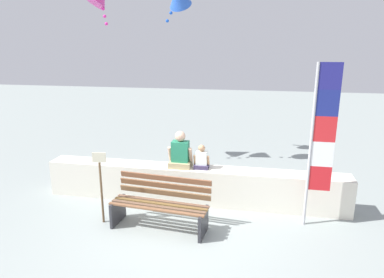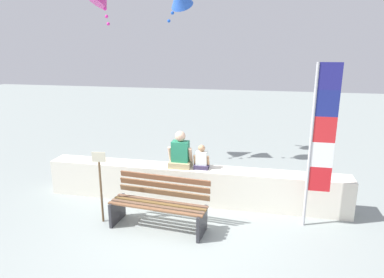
# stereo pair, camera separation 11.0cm
# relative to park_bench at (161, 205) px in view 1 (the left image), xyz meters

# --- Properties ---
(ground_plane) EXTENTS (40.00, 40.00, 0.00)m
(ground_plane) POSITION_rel_park_bench_xyz_m (0.37, -0.18, -0.42)
(ground_plane) COLOR gray
(seawall_ledge) EXTENTS (6.15, 0.50, 0.74)m
(seawall_ledge) POSITION_rel_park_bench_xyz_m (0.37, 1.12, -0.05)
(seawall_ledge) COLOR silver
(seawall_ledge) RESTS_ON ground
(park_bench) EXTENTS (1.78, 0.77, 0.88)m
(park_bench) POSITION_rel_park_bench_xyz_m (0.00, 0.00, 0.00)
(park_bench) COLOR brown
(park_bench) RESTS_ON ground
(person_adult) EXTENTS (0.49, 0.36, 0.75)m
(person_adult) POSITION_rel_park_bench_xyz_m (0.11, 1.11, 0.61)
(person_adult) COLOR tan
(person_adult) RESTS_ON seawall_ledge
(person_child) EXTENTS (0.32, 0.24, 0.49)m
(person_child) POSITION_rel_park_bench_xyz_m (0.55, 1.11, 0.51)
(person_child) COLOR #372E4E
(person_child) RESTS_ON seawall_ledge
(flag_banner) EXTENTS (0.41, 0.05, 2.89)m
(flag_banner) POSITION_rel_park_bench_xyz_m (2.66, 0.56, 1.24)
(flag_banner) COLOR #B7B7BC
(flag_banner) RESTS_ON ground
(sign_post) EXTENTS (0.24, 0.05, 1.34)m
(sign_post) POSITION_rel_park_bench_xyz_m (-1.08, -0.05, 0.37)
(sign_post) COLOR brown
(sign_post) RESTS_ON ground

